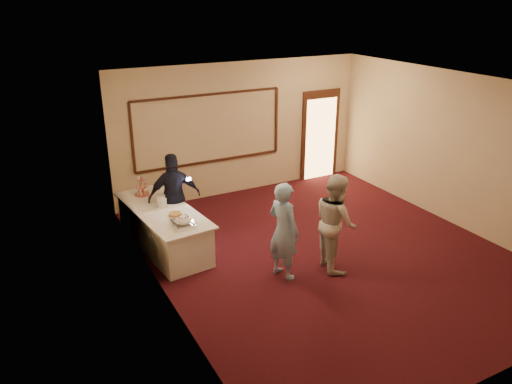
% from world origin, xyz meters
% --- Properties ---
extents(floor, '(7.00, 7.00, 0.00)m').
position_xyz_m(floor, '(0.00, 0.00, 0.00)').
color(floor, black).
rests_on(floor, ground).
extents(room_walls, '(6.04, 7.04, 3.02)m').
position_xyz_m(room_walls, '(0.00, 0.00, 2.03)').
color(room_walls, beige).
rests_on(room_walls, floor).
extents(wall_molding, '(3.45, 0.04, 1.55)m').
position_xyz_m(wall_molding, '(-0.80, 3.47, 1.60)').
color(wall_molding, black).
rests_on(wall_molding, room_walls).
extents(doorway, '(1.05, 0.07, 2.20)m').
position_xyz_m(doorway, '(2.15, 3.45, 1.08)').
color(doorway, black).
rests_on(doorway, floor).
extents(buffet_table, '(1.20, 2.53, 0.77)m').
position_xyz_m(buffet_table, '(-2.53, 1.59, 0.39)').
color(buffet_table, white).
rests_on(buffet_table, floor).
extents(pavlova_tray, '(0.34, 0.49, 0.17)m').
position_xyz_m(pavlova_tray, '(-2.43, 0.75, 0.84)').
color(pavlova_tray, '#B2B4B9').
rests_on(pavlova_tray, buffet_table).
extents(cupcake_stand, '(0.28, 0.28, 0.42)m').
position_xyz_m(cupcake_stand, '(-2.66, 2.41, 0.92)').
color(cupcake_stand, '#D3536F').
rests_on(cupcake_stand, buffet_table).
extents(plate_stack_a, '(0.18, 0.18, 0.15)m').
position_xyz_m(plate_stack_a, '(-2.50, 1.68, 0.85)').
color(plate_stack_a, white).
rests_on(plate_stack_a, buffet_table).
extents(plate_stack_b, '(0.18, 0.18, 0.15)m').
position_xyz_m(plate_stack_b, '(-2.44, 1.90, 0.85)').
color(plate_stack_b, white).
rests_on(plate_stack_b, buffet_table).
extents(tart, '(0.26, 0.26, 0.05)m').
position_xyz_m(tart, '(-2.42, 1.19, 0.80)').
color(tart, white).
rests_on(tart, buffet_table).
extents(man, '(0.54, 0.69, 1.65)m').
position_xyz_m(man, '(-1.11, -0.28, 0.82)').
color(man, '#91BCEF').
rests_on(man, floor).
extents(woman, '(0.80, 0.93, 1.67)m').
position_xyz_m(woman, '(-0.18, -0.41, 0.83)').
color(woman, beige).
rests_on(woman, floor).
extents(guest, '(1.03, 0.54, 1.67)m').
position_xyz_m(guest, '(-2.19, 1.88, 0.84)').
color(guest, black).
rests_on(guest, floor).
extents(camera_flash, '(0.08, 0.06, 0.05)m').
position_xyz_m(camera_flash, '(-2.00, 1.59, 1.25)').
color(camera_flash, white).
rests_on(camera_flash, guest).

